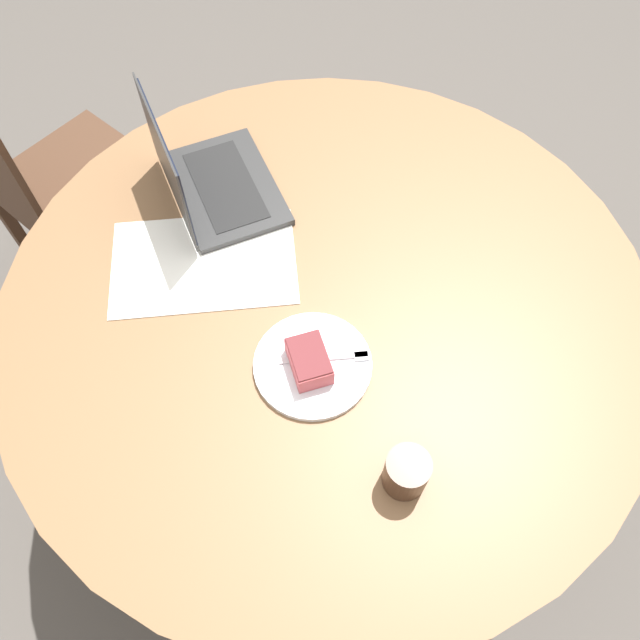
% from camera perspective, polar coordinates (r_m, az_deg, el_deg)
% --- Properties ---
extents(ground_plane, '(12.00, 12.00, 0.00)m').
position_cam_1_polar(ground_plane, '(1.97, 0.41, -9.94)').
color(ground_plane, '#4C4742').
extents(dining_table, '(1.35, 1.35, 0.77)m').
position_cam_1_polar(dining_table, '(1.39, 0.58, -0.73)').
color(dining_table, brown).
rests_on(dining_table, ground_plane).
extents(chair, '(0.52, 0.52, 0.98)m').
position_cam_1_polar(chair, '(2.01, -23.56, 11.57)').
color(chair, '#472D1E').
rests_on(chair, ground_plane).
extents(paper_document, '(0.46, 0.40, 0.00)m').
position_cam_1_polar(paper_document, '(1.35, -10.57, 5.22)').
color(paper_document, white).
rests_on(paper_document, dining_table).
extents(plate, '(0.23, 0.23, 0.01)m').
position_cam_1_polar(plate, '(1.19, -0.67, -4.12)').
color(plate, silver).
rests_on(plate, dining_table).
extents(cake_slice, '(0.09, 0.11, 0.05)m').
position_cam_1_polar(cake_slice, '(1.16, -1.00, -3.75)').
color(cake_slice, '#B74C51').
rests_on(cake_slice, plate).
extents(fork, '(0.16, 0.10, 0.00)m').
position_cam_1_polar(fork, '(1.19, 1.27, -3.39)').
color(fork, silver).
rests_on(fork, plate).
extents(coffee_glass, '(0.08, 0.08, 0.09)m').
position_cam_1_polar(coffee_glass, '(1.09, 7.89, -13.64)').
color(coffee_glass, '#3D2619').
rests_on(coffee_glass, dining_table).
extents(laptop, '(0.27, 0.34, 0.24)m').
position_cam_1_polar(laptop, '(1.43, -10.07, 12.38)').
color(laptop, '#2D2D2D').
rests_on(laptop, dining_table).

